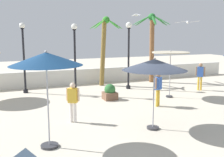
{
  "coord_description": "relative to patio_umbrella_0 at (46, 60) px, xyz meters",
  "views": [
    {
      "loc": [
        -4.85,
        -8.4,
        3.56
      ],
      "look_at": [
        0.0,
        3.44,
        1.4
      ],
      "focal_mm": 43.43,
      "sensor_mm": 36.0,
      "label": 1
    }
  ],
  "objects": [
    {
      "name": "guest_3",
      "position": [
        1.29,
        2.07,
        -1.77
      ],
      "size": [
        0.48,
        0.4,
        1.62
      ],
      "color": "silver",
      "rests_on": "ground_plane"
    },
    {
      "name": "palm_tree_0",
      "position": [
        5.21,
        8.95,
        0.12
      ],
      "size": [
        2.3,
        2.32,
        4.65
      ],
      "color": "olive",
      "rests_on": "ground_plane"
    },
    {
      "name": "guest_1",
      "position": [
        10.17,
        5.12,
        -1.71
      ],
      "size": [
        0.43,
        0.42,
        1.71
      ],
      "color": "gold",
      "rests_on": "ground_plane"
    },
    {
      "name": "seagull_0",
      "position": [
        8.09,
        9.85,
        2.1
      ],
      "size": [
        0.38,
        1.22,
        0.15
      ],
      "color": "white"
    },
    {
      "name": "lamp_post_1",
      "position": [
        2.64,
        6.82,
        -0.36
      ],
      "size": [
        0.34,
        0.34,
        4.08
      ],
      "color": "black",
      "rests_on": "ground_plane"
    },
    {
      "name": "ground_plane",
      "position": [
        3.61,
        0.18,
        -2.75
      ],
      "size": [
        56.0,
        56.0,
        0.0
      ],
      "primitive_type": "plane",
      "color": "beige"
    },
    {
      "name": "seagull_1",
      "position": [
        6.95,
        2.41,
        1.31
      ],
      "size": [
        0.98,
        0.89,
        0.14
      ],
      "color": "white"
    },
    {
      "name": "boundary_wall",
      "position": [
        3.61,
        10.0,
        -2.23
      ],
      "size": [
        25.2,
        0.3,
        1.06
      ],
      "primitive_type": "cube",
      "color": "silver",
      "rests_on": "ground_plane"
    },
    {
      "name": "planter",
      "position": [
        4.07,
        5.03,
        -2.37
      ],
      "size": [
        0.7,
        0.7,
        0.85
      ],
      "color": "brown",
      "rests_on": "ground_plane"
    },
    {
      "name": "lamp_post_0",
      "position": [
        6.24,
        7.26,
        -0.1
      ],
      "size": [
        0.38,
        0.38,
        4.23
      ],
      "color": "black",
      "rests_on": "ground_plane"
    },
    {
      "name": "patio_umbrella_3",
      "position": [
        3.87,
        0.19,
        -0.34
      ],
      "size": [
        2.36,
        2.36,
        2.68
      ],
      "color": "#333338",
      "rests_on": "ground_plane"
    },
    {
      "name": "guest_2",
      "position": [
        5.73,
        2.87,
        -1.74
      ],
      "size": [
        0.49,
        0.39,
        1.67
      ],
      "color": "gold",
      "rests_on": "ground_plane"
    },
    {
      "name": "lamp_post_2",
      "position": [
        -0.01,
        8.5,
        -0.37
      ],
      "size": [
        0.33,
        0.33,
        4.14
      ],
      "color": "black",
      "rests_on": "ground_plane"
    },
    {
      "name": "patio_umbrella_0",
      "position": [
        0.0,
        0.0,
        0.0
      ],
      "size": [
        2.21,
        2.21,
        3.04
      ],
      "color": "#333338",
      "rests_on": "ground_plane"
    },
    {
      "name": "palm_tree_1",
      "position": [
        8.83,
        8.81,
        0.34
      ],
      "size": [
        3.03,
        2.89,
        4.93
      ],
      "color": "brown",
      "rests_on": "ground_plane"
    },
    {
      "name": "patio_umbrella_4",
      "position": [
        7.34,
        4.26,
        -0.38
      ],
      "size": [
        2.02,
        2.02,
        2.63
      ],
      "color": "#333338",
      "rests_on": "ground_plane"
    }
  ]
}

